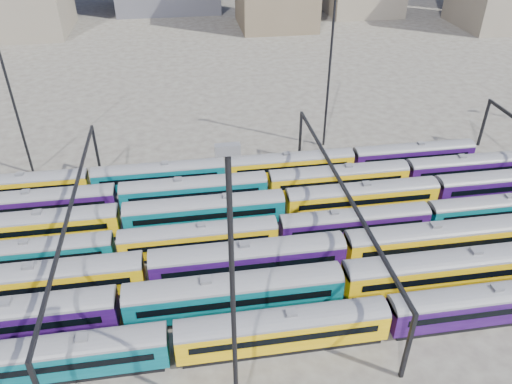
{
  "coord_description": "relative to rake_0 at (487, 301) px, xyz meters",
  "views": [
    {
      "loc": [
        -7.21,
        -45.95,
        38.21
      ],
      "look_at": [
        1.19,
        7.26,
        3.0
      ],
      "focal_mm": 35.0,
      "sensor_mm": 36.0,
      "label": 1
    }
  ],
  "objects": [
    {
      "name": "ground",
      "position": [
        -20.57,
        15.0,
        -2.63
      ],
      "size": [
        500.0,
        500.0,
        0.0
      ],
      "primitive_type": "plane",
      "color": "#3F3A35",
      "rests_on": "ground"
    },
    {
      "name": "rake_4",
      "position": [
        -36.38,
        20.0,
        -0.01
      ],
      "size": [
        121.55,
        2.96,
        4.99
      ],
      "color": "black",
      "rests_on": "ground"
    },
    {
      "name": "mast_3",
      "position": [
        -5.57,
        39.0,
        11.34
      ],
      "size": [
        1.4,
        0.5,
        25.6
      ],
      "color": "black",
      "rests_on": "ground"
    },
    {
      "name": "rake_5",
      "position": [
        -17.36,
        25.0,
        -0.08
      ],
      "size": [
        118.16,
        2.88,
        4.85
      ],
      "color": "black",
      "rests_on": "ground"
    },
    {
      "name": "gantry_2",
      "position": [
        -10.57,
        15.0,
        4.16
      ],
      "size": [
        0.35,
        40.35,
        8.03
      ],
      "color": "black",
      "rests_on": "ground"
    },
    {
      "name": "rake_1",
      "position": [
        -2.05,
        5.0,
        0.24
      ],
      "size": [
        110.58,
        3.24,
        5.46
      ],
      "color": "black",
      "rests_on": "ground"
    },
    {
      "name": "rake_2",
      "position": [
        -22.2,
        10.0,
        0.17
      ],
      "size": [
        107.98,
        3.16,
        5.33
      ],
      "color": "black",
      "rests_on": "ground"
    },
    {
      "name": "rake_0",
      "position": [
        0.0,
        0.0,
        0.0
      ],
      "size": [
        142.3,
        2.97,
        5.0
      ],
      "color": "black",
      "rests_on": "ground"
    },
    {
      "name": "rake_3",
      "position": [
        -27.25,
        15.0,
        -0.22
      ],
      "size": [
        93.34,
        2.74,
        4.59
      ],
      "color": "black",
      "rests_on": "ground"
    },
    {
      "name": "mast_2",
      "position": [
        -25.57,
        -7.0,
        11.34
      ],
      "size": [
        1.4,
        0.5,
        25.6
      ],
      "color": "black",
      "rests_on": "ground"
    },
    {
      "name": "gantry_1",
      "position": [
        -40.57,
        15.0,
        4.16
      ],
      "size": [
        0.35,
        40.35,
        8.03
      ],
      "color": "black",
      "rests_on": "ground"
    },
    {
      "name": "mast_1",
      "position": [
        -50.57,
        37.0,
        11.34
      ],
      "size": [
        1.4,
        0.5,
        25.6
      ],
      "color": "black",
      "rests_on": "ground"
    },
    {
      "name": "rake_6",
      "position": [
        -31.84,
        30.0,
        -0.22
      ],
      "size": [
        93.18,
        2.73,
        4.58
      ],
      "color": "black",
      "rests_on": "ground"
    }
  ]
}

